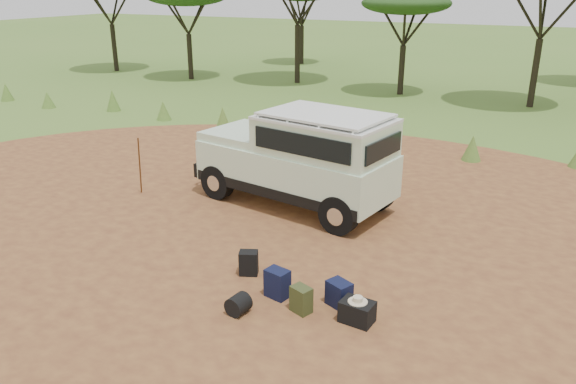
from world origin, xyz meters
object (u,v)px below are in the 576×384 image
at_px(backpack_olive, 301,300).
at_px(hard_case, 357,312).
at_px(walking_staff, 140,166).
at_px(backpack_navy, 277,284).
at_px(safari_vehicle, 300,160).
at_px(backpack_black, 249,263).
at_px(duffel_navy, 339,294).

xyz_separation_m(backpack_olive, hard_case, (0.94, 0.13, -0.05)).
relative_size(walking_staff, backpack_navy, 3.02).
height_order(safari_vehicle, backpack_olive, safari_vehicle).
height_order(backpack_navy, backpack_olive, backpack_navy).
relative_size(safari_vehicle, walking_staff, 3.29).
relative_size(safari_vehicle, backpack_olive, 11.19).
distance_m(backpack_black, duffel_navy, 1.95).
height_order(backpack_black, backpack_navy, backpack_navy).
bearing_deg(safari_vehicle, hard_case, -44.16).
bearing_deg(backpack_black, backpack_navy, -52.14).
bearing_deg(backpack_olive, hard_case, 29.73).
distance_m(backpack_black, backpack_navy, 0.98).
relative_size(backpack_navy, hard_case, 0.99).
bearing_deg(backpack_olive, backpack_black, 174.70).
height_order(walking_staff, backpack_olive, walking_staff).
xyz_separation_m(backpack_navy, hard_case, (1.52, -0.12, -0.08)).
relative_size(backpack_black, hard_case, 0.89).
distance_m(safari_vehicle, backpack_black, 3.77).
bearing_deg(backpack_navy, hard_case, 8.41).
relative_size(backpack_olive, hard_case, 0.88).
xyz_separation_m(walking_staff, backpack_navy, (5.48, -2.95, -0.52)).
bearing_deg(walking_staff, safari_vehicle, -33.96).
bearing_deg(walking_staff, duffel_navy, -72.43).
bearing_deg(backpack_olive, walking_staff, 173.98).
bearing_deg(duffel_navy, hard_case, -11.72).
bearing_deg(backpack_navy, walking_staff, 164.76).
xyz_separation_m(backpack_black, backpack_olive, (1.44, -0.74, -0.00)).
distance_m(backpack_navy, duffel_navy, 1.09).
xyz_separation_m(safari_vehicle, hard_case, (2.99, -4.21, -0.98)).
relative_size(backpack_navy, backpack_olive, 1.12).
relative_size(backpack_olive, duffel_navy, 1.04).
bearing_deg(duffel_navy, walking_staff, -177.42).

